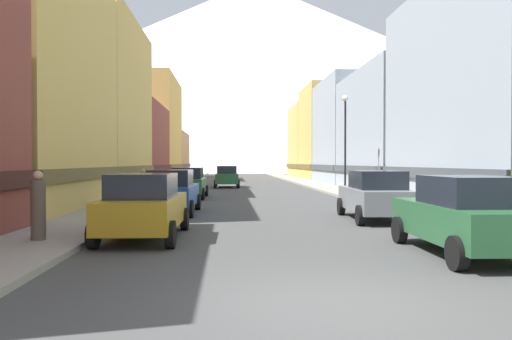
# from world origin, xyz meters

# --- Properties ---
(ground_plane) EXTENTS (400.00, 400.00, 0.00)m
(ground_plane) POSITION_xyz_m (0.00, 0.00, 0.00)
(ground_plane) COLOR #424242
(sidewalk_left) EXTENTS (2.50, 100.00, 0.15)m
(sidewalk_left) POSITION_xyz_m (-6.25, 35.00, 0.07)
(sidewalk_left) COLOR gray
(sidewalk_left) RESTS_ON ground
(sidewalk_right) EXTENTS (2.50, 100.00, 0.15)m
(sidewalk_right) POSITION_xyz_m (6.25, 35.00, 0.07)
(sidewalk_right) COLOR gray
(sidewalk_right) RESTS_ON ground
(storefront_left_1) EXTENTS (7.55, 11.29, 10.67)m
(storefront_left_1) POSITION_xyz_m (-11.13, 14.46, 5.16)
(storefront_left_1) COLOR #D8B259
(storefront_left_1) RESTS_ON ground
(storefront_left_2) EXTENTS (7.11, 12.30, 11.43)m
(storefront_left_2) POSITION_xyz_m (-10.90, 26.33, 5.54)
(storefront_left_2) COLOR #D8B259
(storefront_left_2) RESTS_ON ground
(storefront_left_3) EXTENTS (8.33, 11.72, 7.33)m
(storefront_left_3) POSITION_xyz_m (-11.52, 38.40, 3.53)
(storefront_left_3) COLOR brown
(storefront_left_3) RESTS_ON ground
(storefront_left_4) EXTENTS (8.23, 13.69, 11.81)m
(storefront_left_4) POSITION_xyz_m (-11.47, 51.22, 5.72)
(storefront_left_4) COLOR #D8B259
(storefront_left_4) RESTS_ON ground
(storefront_left_5) EXTENTS (9.20, 12.89, 6.33)m
(storefront_left_5) POSITION_xyz_m (-11.95, 64.65, 3.05)
(storefront_left_5) COLOR tan
(storefront_left_5) RESTS_ON ground
(storefront_right_2) EXTENTS (8.00, 12.70, 8.57)m
(storefront_right_2) POSITION_xyz_m (11.35, 27.54, 4.13)
(storefront_right_2) COLOR #99A5B2
(storefront_right_2) RESTS_ON ground
(storefront_right_3) EXTENTS (7.11, 11.40, 9.91)m
(storefront_right_3) POSITION_xyz_m (10.91, 39.78, 4.79)
(storefront_right_3) COLOR #99A5B2
(storefront_right_3) RESTS_ON ground
(storefront_right_4) EXTENTS (6.41, 10.35, 10.93)m
(storefront_right_4) POSITION_xyz_m (10.55, 50.94, 5.29)
(storefront_right_4) COLOR #D8B259
(storefront_right_4) RESTS_ON ground
(storefront_right_5) EXTENTS (8.46, 11.20, 9.88)m
(storefront_right_5) POSITION_xyz_m (11.58, 61.89, 4.77)
(storefront_right_5) COLOR #D8B259
(storefront_right_5) RESTS_ON ground
(car_left_0) EXTENTS (2.13, 4.43, 1.78)m
(car_left_0) POSITION_xyz_m (-3.80, 6.50, 0.90)
(car_left_0) COLOR #B28419
(car_left_0) RESTS_ON ground
(car_left_1) EXTENTS (2.16, 4.45, 1.78)m
(car_left_1) POSITION_xyz_m (-3.80, 13.05, 0.90)
(car_left_1) COLOR #19478C
(car_left_1) RESTS_ON ground
(car_left_2) EXTENTS (2.14, 4.44, 1.78)m
(car_left_2) POSITION_xyz_m (-3.80, 21.71, 0.90)
(car_left_2) COLOR #265933
(car_left_2) RESTS_ON ground
(car_right_0) EXTENTS (2.10, 4.42, 1.78)m
(car_right_0) POSITION_xyz_m (3.80, 3.67, 0.90)
(car_right_0) COLOR #265933
(car_right_0) RESTS_ON ground
(car_right_1) EXTENTS (2.21, 4.47, 1.78)m
(car_right_1) POSITION_xyz_m (3.80, 10.43, 0.90)
(car_right_1) COLOR slate
(car_right_1) RESTS_ON ground
(car_driving_0) EXTENTS (2.06, 4.40, 1.78)m
(car_driving_0) POSITION_xyz_m (-1.60, 34.24, 0.90)
(car_driving_0) COLOR #265933
(car_driving_0) RESTS_ON ground
(parking_meter_near) EXTENTS (0.14, 0.10, 1.33)m
(parking_meter_near) POSITION_xyz_m (5.75, 5.21, 1.01)
(parking_meter_near) COLOR #595960
(parking_meter_near) RESTS_ON sidewalk_right
(trash_bin_right) EXTENTS (0.59, 0.59, 0.98)m
(trash_bin_right) POSITION_xyz_m (6.35, 10.62, 0.64)
(trash_bin_right) COLOR #4C5156
(trash_bin_right) RESTS_ON sidewalk_right
(potted_plant_0) EXTENTS (0.66, 0.66, 0.95)m
(potted_plant_0) POSITION_xyz_m (7.00, 8.83, 0.66)
(potted_plant_0) COLOR brown
(potted_plant_0) RESTS_ON sidewalk_right
(pedestrian_0) EXTENTS (0.36, 0.36, 1.58)m
(pedestrian_0) POSITION_xyz_m (-6.25, 20.87, 0.87)
(pedestrian_0) COLOR #333338
(pedestrian_0) RESTS_ON sidewalk_left
(pedestrian_1) EXTENTS (0.36, 0.36, 1.73)m
(pedestrian_1) POSITION_xyz_m (-6.25, 5.49, 0.95)
(pedestrian_1) COLOR brown
(pedestrian_1) RESTS_ON sidewalk_left
(streetlamp_right) EXTENTS (0.36, 0.36, 5.86)m
(streetlamp_right) POSITION_xyz_m (5.35, 21.55, 3.99)
(streetlamp_right) COLOR black
(streetlamp_right) RESTS_ON sidewalk_right
(mountain_backdrop) EXTENTS (358.15, 358.15, 99.29)m
(mountain_backdrop) POSITION_xyz_m (13.22, 260.00, 49.64)
(mountain_backdrop) COLOR silver
(mountain_backdrop) RESTS_ON ground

